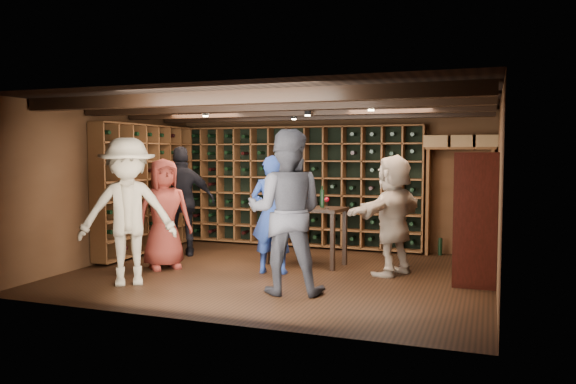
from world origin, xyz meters
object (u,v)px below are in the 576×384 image
(guest_woman_black, at_px, (182,201))
(tasting_table, at_px, (306,214))
(man_blue_shirt, at_px, (272,214))
(guest_red_floral, at_px, (164,214))
(display_cabinet, at_px, (475,222))
(man_grey_suit, at_px, (286,212))
(guest_khaki, at_px, (128,212))
(guest_beige, at_px, (393,215))

(guest_woman_black, height_order, tasting_table, guest_woman_black)
(man_blue_shirt, distance_m, guest_red_floral, 1.70)
(guest_woman_black, bearing_deg, display_cabinet, 142.28)
(man_grey_suit, bearing_deg, guest_red_floral, -30.72)
(guest_khaki, relative_size, guest_beige, 1.13)
(man_grey_suit, distance_m, guest_woman_black, 3.12)
(guest_red_floral, bearing_deg, guest_khaki, -130.64)
(tasting_table, bearing_deg, man_blue_shirt, -102.24)
(guest_beige, bearing_deg, display_cabinet, 100.42)
(man_blue_shirt, height_order, guest_woman_black, guest_woman_black)
(display_cabinet, xyz_separation_m, guest_beige, (-1.14, 0.30, 0.02))
(guest_khaki, height_order, guest_beige, guest_khaki)
(guest_red_floral, xyz_separation_m, guest_beige, (3.37, 0.75, 0.03))
(display_cabinet, xyz_separation_m, tasting_table, (-2.56, 0.56, -0.05))
(man_grey_suit, xyz_separation_m, guest_red_floral, (-2.28, 0.79, -0.19))
(guest_woman_black, bearing_deg, guest_beige, 144.87)
(guest_red_floral, distance_m, guest_khaki, 1.11)
(guest_red_floral, height_order, guest_woman_black, guest_woman_black)
(guest_khaki, bearing_deg, tasting_table, 13.74)
(man_blue_shirt, bearing_deg, guest_woman_black, -31.66)
(guest_red_floral, relative_size, guest_beige, 0.96)
(man_blue_shirt, bearing_deg, display_cabinet, 173.80)
(man_blue_shirt, distance_m, man_grey_suit, 1.20)
(display_cabinet, bearing_deg, guest_khaki, -160.54)
(man_blue_shirt, xyz_separation_m, guest_beige, (1.68, 0.51, 0.00))
(man_grey_suit, bearing_deg, tasting_table, -91.34)
(guest_beige, xyz_separation_m, tasting_table, (-1.42, 0.26, -0.07))
(display_cabinet, distance_m, guest_red_floral, 4.53)
(display_cabinet, height_order, guest_red_floral, display_cabinet)
(man_grey_suit, height_order, guest_red_floral, man_grey_suit)
(man_blue_shirt, bearing_deg, guest_red_floral, -2.18)
(man_grey_suit, bearing_deg, guest_khaki, -3.69)
(guest_red_floral, distance_m, guest_woman_black, 1.05)
(man_grey_suit, bearing_deg, guest_woman_black, -46.72)
(guest_khaki, bearing_deg, guest_woman_black, 65.61)
(display_cabinet, distance_m, guest_woman_black, 4.81)
(display_cabinet, relative_size, guest_red_floral, 1.04)
(man_grey_suit, distance_m, guest_red_floral, 2.42)
(guest_khaki, bearing_deg, guest_red_floral, 61.49)
(guest_woman_black, height_order, guest_beige, guest_woman_black)
(display_cabinet, relative_size, tasting_table, 1.36)
(man_grey_suit, xyz_separation_m, guest_beige, (1.09, 1.54, -0.16))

